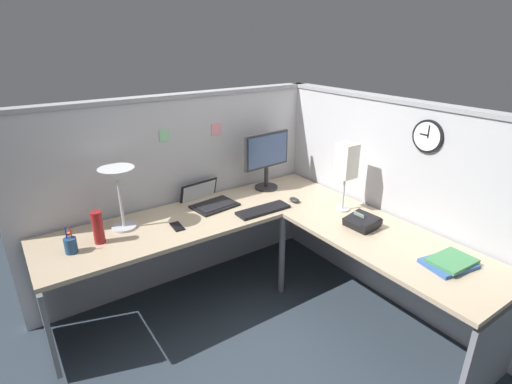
{
  "coord_description": "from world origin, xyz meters",
  "views": [
    {
      "loc": [
        -1.55,
        -1.96,
        2.0
      ],
      "look_at": [
        -0.04,
        0.24,
        0.91
      ],
      "focal_mm": 27.37,
      "sensor_mm": 36.0,
      "label": 1
    }
  ],
  "objects_px": {
    "cell_phone": "(177,226)",
    "desk_lamp_paper": "(346,163)",
    "laptop": "(208,200)",
    "computer_mouse": "(294,200)",
    "monitor": "(267,157)",
    "book_stack": "(450,262)",
    "keyboard": "(263,210)",
    "wall_clock": "(428,136)",
    "desk_lamp_dome": "(118,180)",
    "thermos_flask": "(98,227)",
    "pen_cup": "(71,245)",
    "office_phone": "(363,222)"
  },
  "relations": [
    {
      "from": "laptop",
      "to": "computer_mouse",
      "type": "distance_m",
      "value": 0.71
    },
    {
      "from": "office_phone",
      "to": "desk_lamp_paper",
      "type": "distance_m",
      "value": 0.46
    },
    {
      "from": "computer_mouse",
      "to": "desk_lamp_paper",
      "type": "bearing_deg",
      "value": -57.93
    },
    {
      "from": "desk_lamp_paper",
      "to": "wall_clock",
      "type": "distance_m",
      "value": 0.58
    },
    {
      "from": "office_phone",
      "to": "book_stack",
      "type": "relative_size",
      "value": 0.67
    },
    {
      "from": "laptop",
      "to": "book_stack",
      "type": "height_order",
      "value": "laptop"
    },
    {
      "from": "laptop",
      "to": "keyboard",
      "type": "xyz_separation_m",
      "value": [
        0.28,
        -0.39,
        -0.01
      ]
    },
    {
      "from": "book_stack",
      "to": "desk_lamp_paper",
      "type": "relative_size",
      "value": 0.59
    },
    {
      "from": "monitor",
      "to": "book_stack",
      "type": "relative_size",
      "value": 1.59
    },
    {
      "from": "monitor",
      "to": "keyboard",
      "type": "bearing_deg",
      "value": -128.83
    },
    {
      "from": "monitor",
      "to": "desk_lamp_dome",
      "type": "xyz_separation_m",
      "value": [
        -1.27,
        -0.05,
        0.07
      ]
    },
    {
      "from": "laptop",
      "to": "computer_mouse",
      "type": "bearing_deg",
      "value": -32.87
    },
    {
      "from": "desk_lamp_dome",
      "to": "desk_lamp_paper",
      "type": "relative_size",
      "value": 0.84
    },
    {
      "from": "pen_cup",
      "to": "office_phone",
      "type": "relative_size",
      "value": 0.85
    },
    {
      "from": "desk_lamp_dome",
      "to": "desk_lamp_paper",
      "type": "bearing_deg",
      "value": -23.76
    },
    {
      "from": "monitor",
      "to": "thermos_flask",
      "type": "relative_size",
      "value": 2.27
    },
    {
      "from": "office_phone",
      "to": "book_stack",
      "type": "bearing_deg",
      "value": -86.18
    },
    {
      "from": "book_stack",
      "to": "monitor",
      "type": "bearing_deg",
      "value": 95.59
    },
    {
      "from": "keyboard",
      "to": "wall_clock",
      "type": "height_order",
      "value": "wall_clock"
    },
    {
      "from": "monitor",
      "to": "cell_phone",
      "type": "relative_size",
      "value": 3.47
    },
    {
      "from": "monitor",
      "to": "desk_lamp_paper",
      "type": "bearing_deg",
      "value": -72.86
    },
    {
      "from": "cell_phone",
      "to": "desk_lamp_paper",
      "type": "xyz_separation_m",
      "value": [
        1.18,
        -0.46,
        0.38
      ]
    },
    {
      "from": "wall_clock",
      "to": "book_stack",
      "type": "bearing_deg",
      "value": -124.06
    },
    {
      "from": "laptop",
      "to": "office_phone",
      "type": "height_order",
      "value": "laptop"
    },
    {
      "from": "cell_phone",
      "to": "desk_lamp_paper",
      "type": "relative_size",
      "value": 0.27
    },
    {
      "from": "desk_lamp_dome",
      "to": "book_stack",
      "type": "bearing_deg",
      "value": -47.7
    },
    {
      "from": "computer_mouse",
      "to": "office_phone",
      "type": "height_order",
      "value": "office_phone"
    },
    {
      "from": "computer_mouse",
      "to": "book_stack",
      "type": "relative_size",
      "value": 0.33
    },
    {
      "from": "laptop",
      "to": "wall_clock",
      "type": "xyz_separation_m",
      "value": [
        1.05,
        -1.17,
        0.62
      ]
    },
    {
      "from": "keyboard",
      "to": "office_phone",
      "type": "distance_m",
      "value": 0.75
    },
    {
      "from": "keyboard",
      "to": "computer_mouse",
      "type": "xyz_separation_m",
      "value": [
        0.32,
        0.0,
        0.01
      ]
    },
    {
      "from": "computer_mouse",
      "to": "wall_clock",
      "type": "relative_size",
      "value": 0.47
    },
    {
      "from": "thermos_flask",
      "to": "monitor",
      "type": "bearing_deg",
      "value": 6.5
    },
    {
      "from": "thermos_flask",
      "to": "office_phone",
      "type": "height_order",
      "value": "thermos_flask"
    },
    {
      "from": "desk_lamp_dome",
      "to": "office_phone",
      "type": "relative_size",
      "value": 2.11
    },
    {
      "from": "laptop",
      "to": "cell_phone",
      "type": "xyz_separation_m",
      "value": [
        -0.38,
        -0.26,
        -0.02
      ]
    },
    {
      "from": "laptop",
      "to": "thermos_flask",
      "type": "relative_size",
      "value": 1.9
    },
    {
      "from": "keyboard",
      "to": "computer_mouse",
      "type": "relative_size",
      "value": 4.13
    },
    {
      "from": "office_phone",
      "to": "desk_lamp_dome",
      "type": "bearing_deg",
      "value": 145.77
    },
    {
      "from": "cell_phone",
      "to": "pen_cup",
      "type": "bearing_deg",
      "value": 179.81
    },
    {
      "from": "thermos_flask",
      "to": "desk_lamp_paper",
      "type": "bearing_deg",
      "value": -17.7
    },
    {
      "from": "pen_cup",
      "to": "office_phone",
      "type": "xyz_separation_m",
      "value": [
        1.76,
        -0.8,
        -0.02
      ]
    },
    {
      "from": "desk_lamp_paper",
      "to": "cell_phone",
      "type": "bearing_deg",
      "value": 158.86
    },
    {
      "from": "keyboard",
      "to": "desk_lamp_paper",
      "type": "height_order",
      "value": "desk_lamp_paper"
    },
    {
      "from": "monitor",
      "to": "desk_lamp_paper",
      "type": "relative_size",
      "value": 0.94
    },
    {
      "from": "monitor",
      "to": "book_stack",
      "type": "xyz_separation_m",
      "value": [
        0.16,
        -1.62,
        -0.27
      ]
    },
    {
      "from": "keyboard",
      "to": "desk_lamp_paper",
      "type": "relative_size",
      "value": 0.81
    },
    {
      "from": "office_phone",
      "to": "monitor",
      "type": "bearing_deg",
      "value": 96.7
    },
    {
      "from": "cell_phone",
      "to": "book_stack",
      "type": "bearing_deg",
      "value": -46.74
    },
    {
      "from": "pen_cup",
      "to": "book_stack",
      "type": "distance_m",
      "value": 2.3
    }
  ]
}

